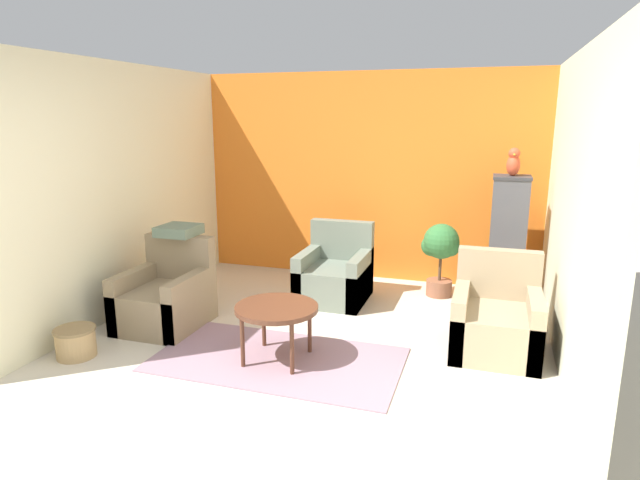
% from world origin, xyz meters
% --- Properties ---
extents(ground_plane, '(20.00, 20.00, 0.00)m').
position_xyz_m(ground_plane, '(0.00, 0.00, 0.00)').
color(ground_plane, beige).
rests_on(ground_plane, ground).
extents(wall_back_accent, '(4.33, 0.06, 2.55)m').
position_xyz_m(wall_back_accent, '(0.00, 3.77, 1.28)').
color(wall_back_accent, orange).
rests_on(wall_back_accent, ground_plane).
extents(wall_left, '(0.06, 3.74, 2.55)m').
position_xyz_m(wall_left, '(-2.14, 1.87, 1.28)').
color(wall_left, beige).
rests_on(wall_left, ground_plane).
extents(wall_right, '(0.06, 3.74, 2.55)m').
position_xyz_m(wall_right, '(2.14, 1.87, 1.28)').
color(wall_right, beige).
rests_on(wall_right, ground_plane).
extents(area_rug, '(2.09, 1.12, 0.01)m').
position_xyz_m(area_rug, '(-0.14, 1.13, 0.01)').
color(area_rug, gray).
rests_on(area_rug, ground_plane).
extents(coffee_table, '(0.70, 0.70, 0.49)m').
position_xyz_m(coffee_table, '(-0.14, 1.13, 0.44)').
color(coffee_table, '#512D1E').
rests_on(coffee_table, ground_plane).
extents(armchair_left, '(0.73, 0.81, 0.85)m').
position_xyz_m(armchair_left, '(-1.48, 1.52, 0.27)').
color(armchair_left, '#8E7A5B').
rests_on(armchair_left, ground_plane).
extents(armchair_right, '(0.73, 0.81, 0.85)m').
position_xyz_m(armchair_right, '(1.61, 1.89, 0.27)').
color(armchair_right, '#9E896B').
rests_on(armchair_right, ground_plane).
extents(armchair_middle, '(0.73, 0.81, 0.85)m').
position_xyz_m(armchair_middle, '(-0.12, 2.77, 0.27)').
color(armchair_middle, slate).
rests_on(armchair_middle, ground_plane).
extents(birdcage, '(0.60, 0.60, 1.41)m').
position_xyz_m(birdcage, '(1.69, 3.23, 0.63)').
color(birdcage, '#353539').
rests_on(birdcage, ground_plane).
extents(parrot, '(0.14, 0.25, 0.30)m').
position_xyz_m(parrot, '(1.69, 3.23, 1.55)').
color(parrot, '#D14C2D').
rests_on(parrot, birdcage).
extents(potted_plant, '(0.44, 0.40, 0.84)m').
position_xyz_m(potted_plant, '(0.99, 3.26, 0.54)').
color(potted_plant, brown).
rests_on(potted_plant, ground_plane).
extents(wicker_basket, '(0.34, 0.34, 0.26)m').
position_xyz_m(wicker_basket, '(-1.82, 0.67, 0.14)').
color(wicker_basket, tan).
rests_on(wicker_basket, ground_plane).
extents(throw_pillow, '(0.37, 0.37, 0.10)m').
position_xyz_m(throw_pillow, '(-1.48, 1.82, 0.90)').
color(throw_pillow, slate).
rests_on(throw_pillow, armchair_left).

